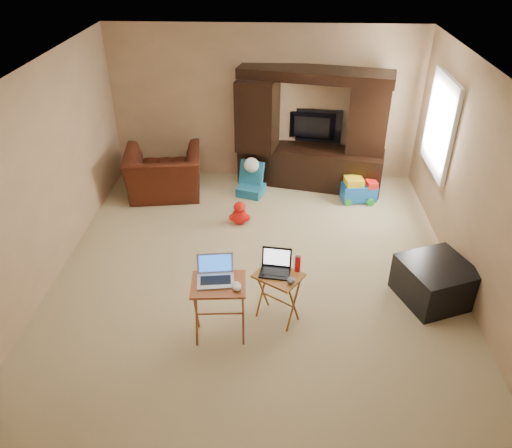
# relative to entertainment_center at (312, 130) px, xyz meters

# --- Properties ---
(floor) EXTENTS (5.50, 5.50, 0.00)m
(floor) POSITION_rel_entertainment_center_xyz_m (-0.77, -2.43, -0.96)
(floor) COLOR #C9BC8B
(floor) RESTS_ON ground
(ceiling) EXTENTS (5.50, 5.50, 0.00)m
(ceiling) POSITION_rel_entertainment_center_xyz_m (-0.77, -2.43, 1.54)
(ceiling) COLOR silver
(ceiling) RESTS_ON ground
(wall_back) EXTENTS (5.00, 0.00, 5.00)m
(wall_back) POSITION_rel_entertainment_center_xyz_m (-0.77, 0.32, 0.29)
(wall_back) COLOR tan
(wall_back) RESTS_ON ground
(wall_front) EXTENTS (5.00, 0.00, 5.00)m
(wall_front) POSITION_rel_entertainment_center_xyz_m (-0.77, -5.18, 0.29)
(wall_front) COLOR tan
(wall_front) RESTS_ON ground
(wall_left) EXTENTS (0.00, 5.50, 5.50)m
(wall_left) POSITION_rel_entertainment_center_xyz_m (-3.27, -2.43, 0.29)
(wall_left) COLOR tan
(wall_left) RESTS_ON ground
(wall_right) EXTENTS (0.00, 5.50, 5.50)m
(wall_right) POSITION_rel_entertainment_center_xyz_m (1.73, -2.43, 0.29)
(wall_right) COLOR tan
(wall_right) RESTS_ON ground
(window_pane) EXTENTS (0.00, 1.20, 1.20)m
(window_pane) POSITION_rel_entertainment_center_xyz_m (1.71, -0.88, 0.44)
(window_pane) COLOR white
(window_pane) RESTS_ON ground
(window_frame) EXTENTS (0.06, 1.14, 1.34)m
(window_frame) POSITION_rel_entertainment_center_xyz_m (1.69, -0.88, 0.44)
(window_frame) COLOR white
(window_frame) RESTS_ON ground
(entertainment_center) EXTENTS (2.41, 1.06, 1.91)m
(entertainment_center) POSITION_rel_entertainment_center_xyz_m (0.00, 0.00, 0.00)
(entertainment_center) COLOR black
(entertainment_center) RESTS_ON floor
(television) EXTENTS (0.98, 0.28, 0.56)m
(television) POSITION_rel_entertainment_center_xyz_m (0.00, 0.21, -0.04)
(television) COLOR black
(television) RESTS_ON entertainment_center
(recliner) EXTENTS (1.29, 1.17, 0.75)m
(recliner) POSITION_rel_entertainment_center_xyz_m (-2.33, -0.51, -0.58)
(recliner) COLOR #461B0F
(recliner) RESTS_ON floor
(child_rocker) EXTENTS (0.51, 0.55, 0.52)m
(child_rocker) POSITION_rel_entertainment_center_xyz_m (-0.95, -0.43, -0.70)
(child_rocker) COLOR #175E83
(child_rocker) RESTS_ON floor
(plush_toy) EXTENTS (0.32, 0.27, 0.36)m
(plush_toy) POSITION_rel_entertainment_center_xyz_m (-1.07, -1.33, -0.78)
(plush_toy) COLOR red
(plush_toy) RESTS_ON floor
(push_toy) EXTENTS (0.60, 0.47, 0.41)m
(push_toy) POSITION_rel_entertainment_center_xyz_m (0.75, -0.56, -0.75)
(push_toy) COLOR blue
(push_toy) RESTS_ON floor
(ottoman) EXTENTS (0.96, 0.96, 0.48)m
(ottoman) POSITION_rel_entertainment_center_xyz_m (1.33, -2.89, -0.72)
(ottoman) COLOR black
(ottoman) RESTS_ON floor
(tray_table_left) EXTENTS (0.58, 0.48, 0.71)m
(tray_table_left) POSITION_rel_entertainment_center_xyz_m (-1.10, -3.64, -0.60)
(tray_table_left) COLOR #9E4F26
(tray_table_left) RESTS_ON floor
(tray_table_right) EXTENTS (0.60, 0.57, 0.61)m
(tray_table_right) POSITION_rel_entertainment_center_xyz_m (-0.49, -3.33, -0.65)
(tray_table_right) COLOR #9F6026
(tray_table_right) RESTS_ON floor
(laptop_left) EXTENTS (0.41, 0.35, 0.24)m
(laptop_left) POSITION_rel_entertainment_center_xyz_m (-1.13, -3.61, -0.12)
(laptop_left) COLOR silver
(laptop_left) RESTS_ON tray_table_left
(laptop_right) EXTENTS (0.35, 0.30, 0.24)m
(laptop_right) POSITION_rel_entertainment_center_xyz_m (-0.53, -3.31, -0.23)
(laptop_right) COLOR black
(laptop_right) RESTS_ON tray_table_right
(mouse_left) EXTENTS (0.12, 0.16, 0.06)m
(mouse_left) POSITION_rel_entertainment_center_xyz_m (-0.91, -3.71, -0.21)
(mouse_left) COLOR white
(mouse_left) RESTS_ON tray_table_left
(mouse_right) EXTENTS (0.09, 0.13, 0.05)m
(mouse_right) POSITION_rel_entertainment_center_xyz_m (-0.36, -3.45, -0.32)
(mouse_right) COLOR #46454B
(mouse_right) RESTS_ON tray_table_right
(water_bottle) EXTENTS (0.06, 0.06, 0.19)m
(water_bottle) POSITION_rel_entertainment_center_xyz_m (-0.29, -3.25, -0.25)
(water_bottle) COLOR red
(water_bottle) RESTS_ON tray_table_right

